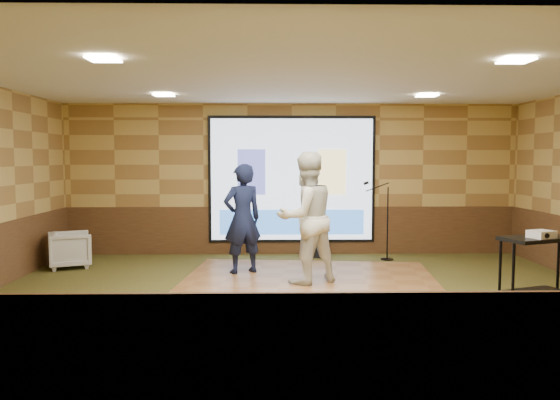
{
  "coord_description": "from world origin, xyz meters",
  "views": [
    {
      "loc": [
        -0.45,
        -7.39,
        1.93
      ],
      "look_at": [
        -0.29,
        0.75,
        1.3
      ],
      "focal_mm": 35.0,
      "sensor_mm": 36.0,
      "label": 1
    }
  ],
  "objects_px": {
    "projector": "(541,234)",
    "banquet_chair": "(70,250)",
    "dance_floor": "(310,279)",
    "duffel_bag": "(317,250)",
    "player_left": "(242,219)",
    "av_table": "(537,259)",
    "mic_stand": "(384,234)",
    "player_right": "(306,218)",
    "projector_screen": "(292,181)"
  },
  "relations": [
    {
      "from": "projector",
      "to": "banquet_chair",
      "type": "height_order",
      "value": "projector"
    },
    {
      "from": "dance_floor",
      "to": "duffel_bag",
      "type": "distance_m",
      "value": 2.04
    },
    {
      "from": "dance_floor",
      "to": "banquet_chair",
      "type": "bearing_deg",
      "value": 165.39
    },
    {
      "from": "player_left",
      "to": "av_table",
      "type": "height_order",
      "value": "player_left"
    },
    {
      "from": "mic_stand",
      "to": "player_right",
      "type": "bearing_deg",
      "value": -150.33
    },
    {
      "from": "projector_screen",
      "to": "banquet_chair",
      "type": "bearing_deg",
      "value": -162.37
    },
    {
      "from": "projector_screen",
      "to": "player_right",
      "type": "xyz_separation_m",
      "value": [
        0.11,
        -2.62,
        -0.45
      ]
    },
    {
      "from": "player_right",
      "to": "projector",
      "type": "height_order",
      "value": "player_right"
    },
    {
      "from": "banquet_chair",
      "to": "player_right",
      "type": "bearing_deg",
      "value": -131.2
    },
    {
      "from": "av_table",
      "to": "projector",
      "type": "distance_m",
      "value": 0.35
    },
    {
      "from": "player_right",
      "to": "av_table",
      "type": "xyz_separation_m",
      "value": [
        2.8,
        -1.52,
        -0.37
      ]
    },
    {
      "from": "player_right",
      "to": "banquet_chair",
      "type": "relative_size",
      "value": 2.86
    },
    {
      "from": "player_left",
      "to": "projector",
      "type": "relative_size",
      "value": 6.48
    },
    {
      "from": "projector_screen",
      "to": "mic_stand",
      "type": "height_order",
      "value": "projector_screen"
    },
    {
      "from": "dance_floor",
      "to": "av_table",
      "type": "distance_m",
      "value": 3.32
    },
    {
      "from": "player_right",
      "to": "av_table",
      "type": "relative_size",
      "value": 2.11
    },
    {
      "from": "player_right",
      "to": "duffel_bag",
      "type": "relative_size",
      "value": 4.43
    },
    {
      "from": "player_left",
      "to": "mic_stand",
      "type": "distance_m",
      "value": 2.93
    },
    {
      "from": "av_table",
      "to": "banquet_chair",
      "type": "height_order",
      "value": "av_table"
    },
    {
      "from": "dance_floor",
      "to": "duffel_bag",
      "type": "xyz_separation_m",
      "value": [
        0.29,
        2.02,
        0.13
      ]
    },
    {
      "from": "av_table",
      "to": "banquet_chair",
      "type": "xyz_separation_m",
      "value": [
        -6.87,
        2.88,
        -0.34
      ]
    },
    {
      "from": "player_left",
      "to": "banquet_chair",
      "type": "distance_m",
      "value": 3.19
    },
    {
      "from": "av_table",
      "to": "dance_floor",
      "type": "bearing_deg",
      "value": 146.53
    },
    {
      "from": "projector",
      "to": "player_right",
      "type": "bearing_deg",
      "value": 127.13
    },
    {
      "from": "projector_screen",
      "to": "av_table",
      "type": "height_order",
      "value": "projector_screen"
    },
    {
      "from": "dance_floor",
      "to": "banquet_chair",
      "type": "relative_size",
      "value": 5.66
    },
    {
      "from": "dance_floor",
      "to": "duffel_bag",
      "type": "relative_size",
      "value": 8.76
    },
    {
      "from": "projector_screen",
      "to": "av_table",
      "type": "bearing_deg",
      "value": -54.9
    },
    {
      "from": "av_table",
      "to": "projector",
      "type": "height_order",
      "value": "projector"
    },
    {
      "from": "player_left",
      "to": "duffel_bag",
      "type": "bearing_deg",
      "value": -156.61
    },
    {
      "from": "dance_floor",
      "to": "banquet_chair",
      "type": "distance_m",
      "value": 4.3
    },
    {
      "from": "projector_screen",
      "to": "banquet_chair",
      "type": "xyz_separation_m",
      "value": [
        -3.96,
        -1.26,
        -1.16
      ]
    },
    {
      "from": "player_right",
      "to": "av_table",
      "type": "distance_m",
      "value": 3.2
    },
    {
      "from": "mic_stand",
      "to": "banquet_chair",
      "type": "relative_size",
      "value": 2.15
    },
    {
      "from": "player_right",
      "to": "av_table",
      "type": "bearing_deg",
      "value": 123.14
    },
    {
      "from": "mic_stand",
      "to": "duffel_bag",
      "type": "height_order",
      "value": "mic_stand"
    },
    {
      "from": "dance_floor",
      "to": "av_table",
      "type": "bearing_deg",
      "value": -33.47
    },
    {
      "from": "duffel_bag",
      "to": "mic_stand",
      "type": "bearing_deg",
      "value": -14.61
    },
    {
      "from": "mic_stand",
      "to": "duffel_bag",
      "type": "xyz_separation_m",
      "value": [
        -1.25,
        0.33,
        -0.35
      ]
    },
    {
      "from": "dance_floor",
      "to": "player_right",
      "type": "distance_m",
      "value": 1.05
    },
    {
      "from": "dance_floor",
      "to": "projector",
      "type": "relative_size",
      "value": 14.15
    },
    {
      "from": "dance_floor",
      "to": "player_left",
      "type": "distance_m",
      "value": 1.49
    },
    {
      "from": "dance_floor",
      "to": "projector",
      "type": "bearing_deg",
      "value": -34.86
    },
    {
      "from": "player_right",
      "to": "banquet_chair",
      "type": "bearing_deg",
      "value": -46.9
    },
    {
      "from": "projector_screen",
      "to": "player_right",
      "type": "distance_m",
      "value": 2.66
    },
    {
      "from": "projector",
      "to": "mic_stand",
      "type": "height_order",
      "value": "mic_stand"
    },
    {
      "from": "mic_stand",
      "to": "banquet_chair",
      "type": "bearing_deg",
      "value": 165.21
    },
    {
      "from": "av_table",
      "to": "mic_stand",
      "type": "distance_m",
      "value": 3.68
    },
    {
      "from": "av_table",
      "to": "banquet_chair",
      "type": "distance_m",
      "value": 7.45
    },
    {
      "from": "dance_floor",
      "to": "mic_stand",
      "type": "height_order",
      "value": "mic_stand"
    }
  ]
}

